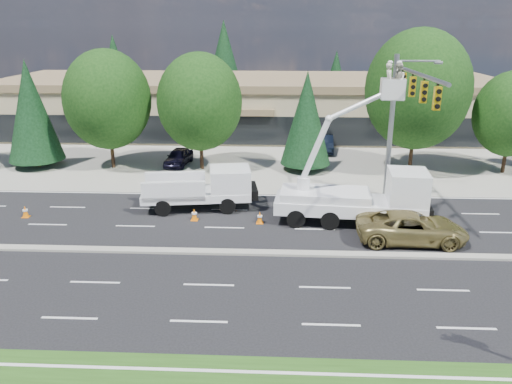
{
  "coord_description": "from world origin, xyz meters",
  "views": [
    {
      "loc": [
        2.91,
        -22.23,
        10.72
      ],
      "look_at": [
        1.79,
        2.38,
        2.4
      ],
      "focal_mm": 35.0,
      "sensor_mm": 36.0,
      "label": 1
    }
  ],
  "objects_px": {
    "signal_mast": "(401,109)",
    "bucket_truck": "(362,192)",
    "minivan": "(412,227)",
    "utility_pickup": "(204,192)"
  },
  "relations": [
    {
      "from": "utility_pickup",
      "to": "bucket_truck",
      "type": "bearing_deg",
      "value": -20.5
    },
    {
      "from": "signal_mast",
      "to": "bucket_truck",
      "type": "height_order",
      "value": "signal_mast"
    },
    {
      "from": "minivan",
      "to": "utility_pickup",
      "type": "bearing_deg",
      "value": 69.82
    },
    {
      "from": "bucket_truck",
      "to": "minivan",
      "type": "bearing_deg",
      "value": -41.78
    },
    {
      "from": "utility_pickup",
      "to": "bucket_truck",
      "type": "height_order",
      "value": "bucket_truck"
    },
    {
      "from": "signal_mast",
      "to": "minivan",
      "type": "relative_size",
      "value": 1.8
    },
    {
      "from": "bucket_truck",
      "to": "utility_pickup",
      "type": "bearing_deg",
      "value": 172.65
    },
    {
      "from": "signal_mast",
      "to": "bucket_truck",
      "type": "bearing_deg",
      "value": -130.9
    },
    {
      "from": "signal_mast",
      "to": "minivan",
      "type": "xyz_separation_m",
      "value": [
        -0.18,
        -5.21,
        -5.27
      ]
    },
    {
      "from": "signal_mast",
      "to": "utility_pickup",
      "type": "xyz_separation_m",
      "value": [
        -11.55,
        -0.78,
        -5.03
      ]
    }
  ]
}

